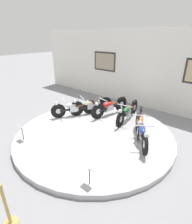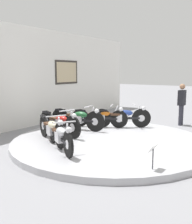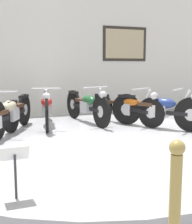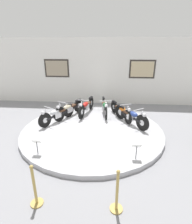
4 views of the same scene
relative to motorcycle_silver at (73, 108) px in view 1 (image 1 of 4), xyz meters
name	(u,v)px [view 1 (image 1 of 4)]	position (x,y,z in m)	size (l,w,h in m)	color
ground_plane	(94,135)	(1.57, -0.46, -0.53)	(60.00, 60.00, 0.00)	gray
display_platform	(94,133)	(1.57, -0.46, -0.45)	(5.51, 5.51, 0.15)	#ADADB2
back_wall	(146,70)	(1.57, 3.35, 1.31)	(14.00, 0.22, 3.66)	white
motorcycle_silver	(73,108)	(0.00, 0.00, 0.00)	(1.06, 1.70, 0.78)	black
motorcycle_cream	(90,105)	(0.38, 0.66, 0.02)	(0.95, 1.81, 0.80)	black
motorcycle_red	(109,106)	(1.12, 1.05, 0.02)	(0.59, 1.98, 0.81)	black
motorcycle_green	(127,112)	(2.00, 1.05, 0.02)	(0.54, 2.00, 0.81)	black
motorcycle_orange	(140,121)	(2.75, 0.66, 0.00)	(0.86, 1.80, 0.78)	black
motorcycle_blue	(141,131)	(3.13, 0.00, 0.02)	(1.21, 1.65, 0.80)	black
info_placard_front_left	(22,130)	(0.09, -2.37, -0.01)	(0.26, 0.11, 0.51)	#333338
info_placard_front_centre	(89,171)	(3.04, -2.37, -0.01)	(0.26, 0.11, 0.51)	#333338
stanchion_post_right_of_entry	(8,211)	(2.43, -3.98, -0.18)	(0.28, 0.28, 1.02)	tan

